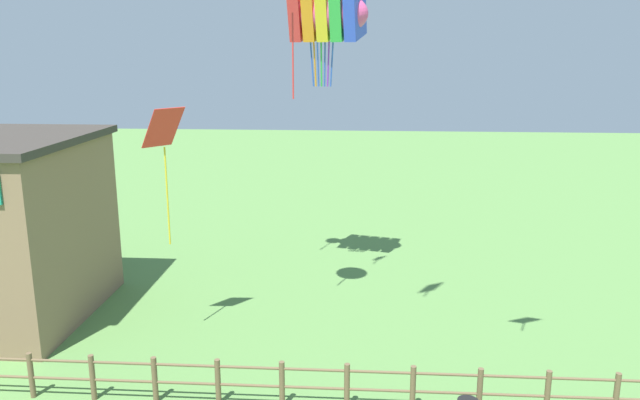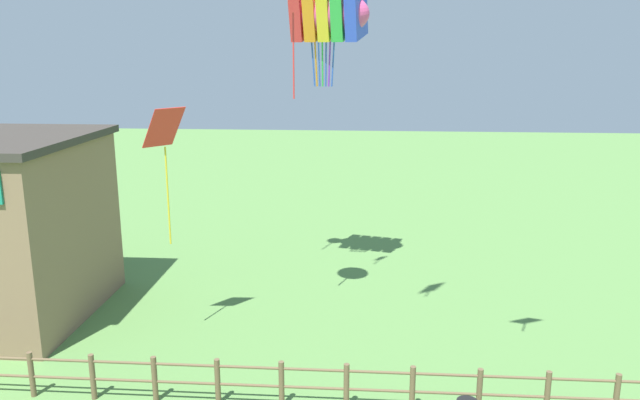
% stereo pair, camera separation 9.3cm
% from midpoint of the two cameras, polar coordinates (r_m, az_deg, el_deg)
% --- Properties ---
extents(wooden_fence, '(20.92, 0.14, 1.22)m').
position_cam_midpoint_polar(wooden_fence, '(15.90, -0.70, -16.39)').
color(wooden_fence, brown).
rests_on(wooden_fence, ground_plane).
extents(kite_rainbow_parafoil, '(3.29, 2.53, 3.47)m').
position_cam_midpoint_polar(kite_rainbow_parafoil, '(22.87, 0.59, 16.62)').
color(kite_rainbow_parafoil, '#E54C8C').
extents(kite_red_diamond, '(1.24, 1.28, 4.01)m').
position_cam_midpoint_polar(kite_red_diamond, '(18.27, -14.20, 5.15)').
color(kite_red_diamond, red).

